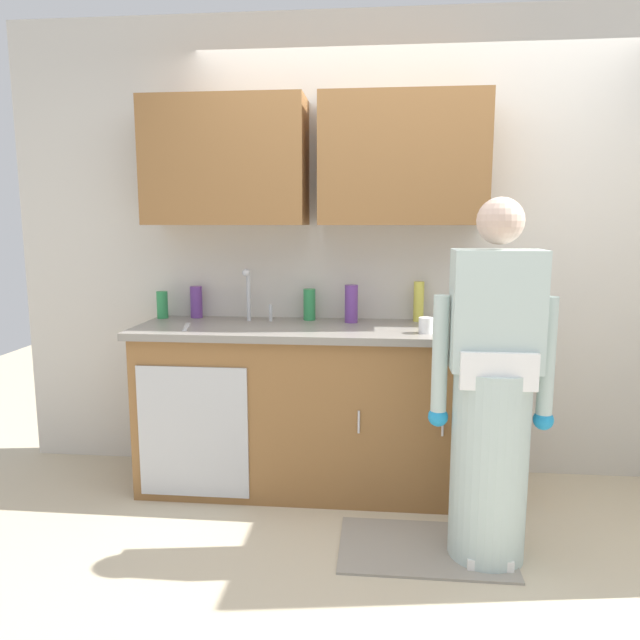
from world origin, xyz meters
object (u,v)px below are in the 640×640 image
at_px(sink, 250,327).
at_px(person_at_sink, 491,411).
at_px(bottle_water_short, 162,305).
at_px(knife_on_counter, 187,327).
at_px(cup_by_sink, 426,325).
at_px(bottle_soap, 351,304).
at_px(bottle_dish_liquid, 309,305).
at_px(bottle_water_tall, 196,302).
at_px(bottle_cleaner_spray, 419,302).

distance_m(sink, person_at_sink, 1.42).
distance_m(bottle_water_short, knife_on_counter, 0.40).
bearing_deg(bottle_water_short, cup_by_sink, -12.77).
height_order(bottle_soap, knife_on_counter, bottle_soap).
distance_m(bottle_dish_liquid, cup_by_sink, 0.76).
height_order(bottle_dish_liquid, bottle_water_tall, bottle_water_tall).
xyz_separation_m(bottle_water_short, knife_on_counter, (0.25, -0.30, -0.08)).
height_order(bottle_dish_liquid, bottle_water_short, bottle_dish_liquid).
height_order(sink, bottle_dish_liquid, sink).
height_order(person_at_sink, bottle_water_tall, person_at_sink).
height_order(bottle_water_tall, bottle_water_short, bottle_water_tall).
height_order(bottle_dish_liquid, bottle_cleaner_spray, bottle_cleaner_spray).
height_order(sink, bottle_water_tall, sink).
relative_size(bottle_dish_liquid, bottle_water_short, 1.13).
height_order(bottle_water_short, cup_by_sink, bottle_water_short).
bearing_deg(knife_on_counter, bottle_dish_liquid, -76.96).
bearing_deg(knife_on_counter, bottle_water_short, 26.09).
bearing_deg(bottle_cleaner_spray, bottle_water_short, -178.68).
bearing_deg(bottle_soap, knife_on_counter, -164.16).
height_order(sink, bottle_cleaner_spray, sink).
xyz_separation_m(bottle_cleaner_spray, knife_on_counter, (-1.29, -0.34, -0.11)).
bearing_deg(bottle_water_tall, cup_by_sink, -16.15).
bearing_deg(bottle_water_tall, bottle_dish_liquid, -1.92).
bearing_deg(cup_by_sink, sink, 170.48).
distance_m(sink, bottle_dish_liquid, 0.39).
distance_m(person_at_sink, bottle_cleaner_spray, 1.02).
bearing_deg(bottle_cleaner_spray, bottle_dish_liquid, -178.32).
xyz_separation_m(person_at_sink, bottle_water_tall, (-1.61, 0.91, 0.34)).
distance_m(bottle_soap, bottle_water_short, 1.15).
xyz_separation_m(cup_by_sink, knife_on_counter, (-1.31, 0.05, -0.04)).
bearing_deg(bottle_water_short, bottle_cleaner_spray, 1.32).
distance_m(sink, knife_on_counter, 0.35).
distance_m(bottle_dish_liquid, bottle_water_short, 0.90).
height_order(bottle_water_tall, bottle_cleaner_spray, bottle_cleaner_spray).
bearing_deg(person_at_sink, bottle_water_tall, 150.46).
xyz_separation_m(bottle_dish_liquid, bottle_soap, (0.25, -0.06, 0.02)).
relative_size(sink, knife_on_counter, 2.08).
distance_m(bottle_water_tall, bottle_soap, 0.95).
relative_size(bottle_water_tall, knife_on_counter, 0.80).
bearing_deg(cup_by_sink, knife_on_counter, 177.81).
relative_size(sink, bottle_soap, 2.29).
relative_size(bottle_water_tall, cup_by_sink, 2.30).
distance_m(bottle_dish_liquid, bottle_soap, 0.26).
xyz_separation_m(bottle_water_short, cup_by_sink, (1.55, -0.35, -0.04)).
bearing_deg(bottle_cleaner_spray, bottle_soap, -168.13).
xyz_separation_m(sink, knife_on_counter, (-0.34, -0.11, 0.02)).
height_order(bottle_water_short, knife_on_counter, bottle_water_short).
relative_size(bottle_water_tall, bottle_cleaner_spray, 0.82).
relative_size(bottle_soap, bottle_cleaner_spray, 0.94).
bearing_deg(knife_on_counter, cup_by_sink, -105.31).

